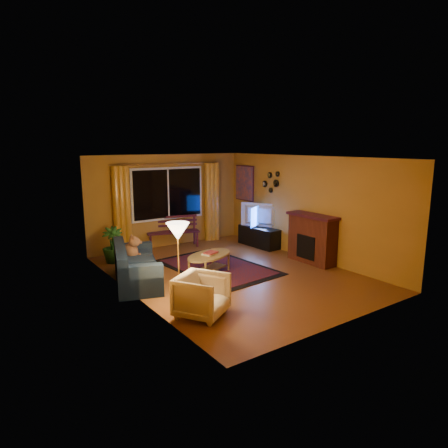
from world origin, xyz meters
TOP-DOWN VIEW (x-y plane):
  - floor at (0.00, 0.00)m, footprint 4.50×6.00m
  - ceiling at (0.00, 0.00)m, footprint 4.50×6.00m
  - wall_back at (0.00, 3.01)m, footprint 4.50×0.02m
  - wall_left at (-2.26, 0.00)m, footprint 0.02×6.00m
  - wall_right at (2.26, 0.00)m, footprint 0.02×6.00m
  - window at (0.00, 2.94)m, footprint 2.00×0.02m
  - curtain_rod at (0.00, 2.90)m, footprint 3.20×0.03m
  - curtain_left at (-1.35, 2.88)m, footprint 0.36×0.36m
  - curtain_right at (1.35, 2.88)m, footprint 0.36×0.36m
  - bench at (0.01, 2.75)m, footprint 1.46×0.81m
  - potted_plant at (-1.83, 2.29)m, footprint 0.62×0.62m
  - sofa at (-1.92, 0.64)m, footprint 1.36×2.07m
  - dog at (-1.87, 1.07)m, footprint 0.34×0.45m
  - armchair at (-1.68, -1.49)m, footprint 1.01×0.99m
  - floor_lamp at (-1.74, -0.83)m, footprint 0.25×0.25m
  - rug at (-0.02, 0.55)m, footprint 1.99×2.92m
  - coffee_table at (-0.43, 0.24)m, footprint 1.57×1.57m
  - tv_console at (2.00, 1.49)m, footprint 0.49×1.30m
  - television at (2.00, 1.49)m, footprint 0.72×1.04m
  - fireplace at (2.05, -0.40)m, footprint 0.40×1.20m
  - mirror_cluster at (2.21, 1.30)m, footprint 0.06×0.60m
  - painting at (2.22, 2.45)m, footprint 0.04×0.76m

SIDE VIEW (x-z plane):
  - floor at x=0.00m, z-range -0.02..0.00m
  - rug at x=-0.02m, z-range 0.00..0.02m
  - bench at x=0.01m, z-range 0.00..0.42m
  - coffee_table at x=-0.43m, z-range 0.00..0.44m
  - tv_console at x=2.00m, z-range 0.00..0.53m
  - armchair at x=-1.68m, z-range 0.00..0.77m
  - sofa at x=-1.92m, z-range 0.00..0.77m
  - potted_plant at x=-1.83m, z-range 0.00..0.85m
  - fireplace at x=2.05m, z-range 0.00..1.10m
  - dog at x=-1.87m, z-range 0.38..0.85m
  - floor_lamp at x=-1.74m, z-range 0.00..1.45m
  - television at x=2.00m, z-range 0.53..1.18m
  - curtain_left at x=-1.35m, z-range 0.00..2.24m
  - curtain_right at x=1.35m, z-range 0.00..2.24m
  - wall_back at x=0.00m, z-range 0.00..2.50m
  - wall_left at x=-2.26m, z-range 0.00..2.50m
  - wall_right at x=2.26m, z-range 0.00..2.50m
  - window at x=0.00m, z-range 0.80..2.10m
  - painting at x=2.22m, z-range 1.17..2.13m
  - mirror_cluster at x=2.21m, z-range 1.52..2.08m
  - curtain_rod at x=0.00m, z-range 2.23..2.27m
  - ceiling at x=0.00m, z-range 2.50..2.52m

